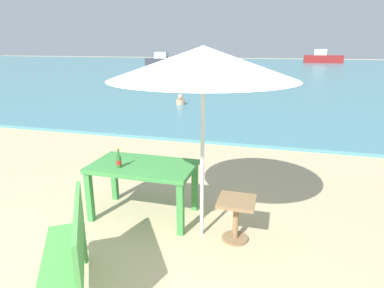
# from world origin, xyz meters

# --- Properties ---
(sea_water) EXTENTS (120.00, 50.00, 0.08)m
(sea_water) POSITION_xyz_m (0.00, 30.00, 0.04)
(sea_water) COLOR teal
(sea_water) RESTS_ON ground_plane
(picnic_table_green) EXTENTS (1.40, 0.80, 0.76)m
(picnic_table_green) POSITION_xyz_m (-0.49, 1.40, 0.65)
(picnic_table_green) COLOR #3D8C42
(picnic_table_green) RESTS_ON ground_plane
(beer_bottle_amber) EXTENTS (0.07, 0.07, 0.26)m
(beer_bottle_amber) POSITION_xyz_m (-0.74, 1.22, 0.85)
(beer_bottle_amber) COLOR #2D662D
(beer_bottle_amber) RESTS_ON picnic_table_green
(patio_umbrella) EXTENTS (2.10, 2.10, 2.30)m
(patio_umbrella) POSITION_xyz_m (0.40, 1.14, 2.12)
(patio_umbrella) COLOR silver
(patio_umbrella) RESTS_ON ground_plane
(side_table_wood) EXTENTS (0.44, 0.44, 0.54)m
(side_table_wood) POSITION_xyz_m (0.83, 1.14, 0.35)
(side_table_wood) COLOR olive
(side_table_wood) RESTS_ON ground_plane
(bench_green_left) EXTENTS (0.95, 1.20, 0.95)m
(bench_green_left) POSITION_xyz_m (-0.47, -0.26, 0.54)
(bench_green_left) COLOR #4C9E47
(bench_green_left) RESTS_ON ground_plane
(swimmer_person) EXTENTS (0.34, 0.34, 0.41)m
(swimmer_person) POSITION_xyz_m (-2.56, 9.62, 0.24)
(swimmer_person) COLOR tan
(swimmer_person) RESTS_ON sea_water
(boat_ferry) EXTENTS (4.70, 1.28, 1.71)m
(boat_ferry) POSITION_xyz_m (5.77, 43.53, 0.70)
(boat_ferry) COLOR maroon
(boat_ferry) RESTS_ON sea_water
(boat_cargo_ship) EXTENTS (4.14, 1.13, 1.51)m
(boat_cargo_ship) POSITION_xyz_m (-11.18, 31.16, 0.62)
(boat_cargo_ship) COLOR #38383F
(boat_cargo_ship) RESTS_ON sea_water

